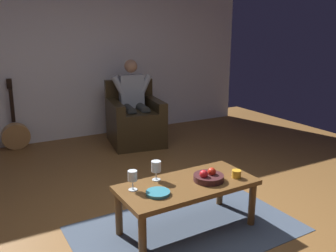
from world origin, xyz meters
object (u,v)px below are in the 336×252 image
at_px(armchair, 135,121).
at_px(fruit_bowl, 208,177).
at_px(wine_glass_far, 156,168).
at_px(candle_jar, 236,174).
at_px(person_seated, 134,99).
at_px(decorative_dish, 158,193).
at_px(coffee_table, 187,190).
at_px(wine_glass_near, 133,177).
at_px(guitar, 16,134).

height_order(armchair, fruit_bowl, armchair).
distance_m(armchair, wine_glass_far, 2.40).
bearing_deg(wine_glass_far, candle_jar, 155.19).
distance_m(armchair, person_seated, 0.33).
bearing_deg(decorative_dish, coffee_table, -167.48).
xyz_separation_m(decorative_dish, candle_jar, (-0.72, 0.04, 0.02)).
distance_m(wine_glass_near, candle_jar, 0.88).
distance_m(person_seated, candle_jar, 2.57).
bearing_deg(candle_jar, guitar, -65.35).
distance_m(armchair, candle_jar, 2.55).
xyz_separation_m(armchair, fruit_bowl, (0.43, 2.47, 0.13)).
relative_size(fruit_bowl, decorative_dish, 1.35).
distance_m(coffee_table, wine_glass_near, 0.48).
xyz_separation_m(person_seated, decorative_dish, (0.91, 2.52, -0.22)).
xyz_separation_m(person_seated, candle_jar, (0.19, 2.56, -0.20)).
bearing_deg(fruit_bowl, wine_glass_far, -30.72).
bearing_deg(wine_glass_near, candle_jar, 166.86).
height_order(person_seated, fruit_bowl, person_seated).
xyz_separation_m(fruit_bowl, candle_jar, (-0.24, 0.06, -0.00)).
height_order(fruit_bowl, candle_jar, fruit_bowl).
bearing_deg(candle_jar, coffee_table, -14.27).
bearing_deg(decorative_dish, wine_glass_near, -50.12).
height_order(wine_glass_near, decorative_dish, wine_glass_near).
distance_m(coffee_table, candle_jar, 0.44).
height_order(guitar, wine_glass_far, guitar).
xyz_separation_m(guitar, wine_glass_near, (-0.55, 2.86, 0.30)).
bearing_deg(person_seated, armchair, 90.00).
relative_size(coffee_table, decorative_dish, 6.18).
bearing_deg(coffee_table, decorative_dish, 12.52).
height_order(coffee_table, wine_glass_far, wine_glass_far).
bearing_deg(coffee_table, guitar, -71.53).
distance_m(coffee_table, wine_glass_far, 0.31).
xyz_separation_m(person_seated, guitar, (1.60, -0.50, -0.43)).
height_order(wine_glass_far, fruit_bowl, wine_glass_far).
bearing_deg(armchair, candle_jar, 95.03).
bearing_deg(coffee_table, armchair, -103.99).
relative_size(wine_glass_near, candle_jar, 2.06).
relative_size(armchair, wine_glass_near, 5.91).
bearing_deg(fruit_bowl, armchair, -99.85).
relative_size(coffee_table, candle_jar, 14.78).
relative_size(guitar, candle_jar, 12.79).
xyz_separation_m(coffee_table, fruit_bowl, (-0.18, 0.04, 0.09)).
bearing_deg(wine_glass_near, coffee_table, 167.95).
relative_size(person_seated, wine_glass_far, 7.37).
xyz_separation_m(person_seated, fruit_bowl, (0.43, 2.50, -0.20)).
bearing_deg(wine_glass_near, fruit_bowl, 167.45).
bearing_deg(decorative_dish, guitar, -77.29).
xyz_separation_m(person_seated, wine_glass_far, (0.80, 2.28, -0.12)).
distance_m(wine_glass_far, candle_jar, 0.68).
bearing_deg(fruit_bowl, decorative_dish, 2.92).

